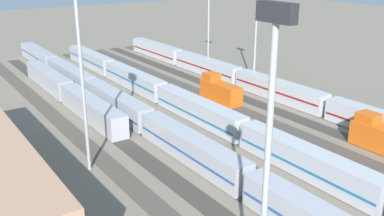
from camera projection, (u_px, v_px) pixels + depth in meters
name	position (u px, v px, depth m)	size (l,w,h in m)	color
ground_plane	(207.00, 125.00, 74.39)	(400.00, 400.00, 0.00)	#756B5B
track_bed_0	(290.00, 104.00, 85.02)	(140.00, 2.80, 0.12)	#4C443D
track_bed_1	(271.00, 109.00, 82.36)	(140.00, 2.80, 0.12)	#3D3833
track_bed_2	(251.00, 114.00, 79.69)	(140.00, 2.80, 0.12)	#4C443D
track_bed_3	(230.00, 119.00, 77.03)	(140.00, 2.80, 0.12)	#3D3833
track_bed_4	(207.00, 125.00, 74.37)	(140.00, 2.80, 0.12)	#4C443D
track_bed_5	(182.00, 131.00, 71.70)	(140.00, 2.80, 0.12)	#4C443D
track_bed_6	(155.00, 138.00, 69.04)	(140.00, 2.80, 0.12)	#3D3833
track_bed_7	(126.00, 145.00, 66.38)	(140.00, 2.80, 0.12)	#3D3833
track_bed_8	(95.00, 153.00, 63.71)	(140.00, 2.80, 0.12)	#4C443D
train_on_track_0	(279.00, 90.00, 86.89)	(119.80, 3.06, 3.80)	#B7BABF
train_on_track_7	(68.00, 92.00, 85.65)	(47.20, 3.00, 3.80)	#A8AAB2
train_on_track_6	(142.00, 118.00, 71.71)	(139.00, 3.06, 4.40)	#285193
train_on_track_2	(220.00, 90.00, 86.34)	(10.00, 3.00, 5.00)	#D85914
train_on_track_1	(383.00, 137.00, 63.77)	(10.00, 3.00, 5.00)	#D85914
train_on_track_4	(199.00, 110.00, 75.57)	(119.80, 3.06, 3.80)	#B7BABF
light_mast_0	(257.00, 8.00, 90.59)	(2.80, 0.70, 26.75)	#9EA0A5
light_mast_1	(269.00, 140.00, 28.07)	(2.80, 0.70, 24.50)	#9EA0A5
light_mast_2	(209.00, 5.00, 105.58)	(2.80, 0.70, 25.00)	#9EA0A5
light_mast_3	(79.00, 46.00, 53.60)	(2.80, 0.70, 25.95)	#9EA0A5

